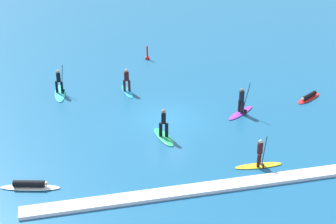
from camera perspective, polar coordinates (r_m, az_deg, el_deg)
ground_plane at (r=33.01m, az=0.00°, el=-0.79°), size 120.00×120.00×0.00m
surfer_on_white_board at (r=26.82m, az=-15.34°, el=-8.00°), size 3.11×1.35×0.45m
surfer_on_blue_board at (r=37.05m, az=-4.68°, el=3.13°), size 0.84×2.59×1.81m
surfer_on_green_board at (r=30.49m, az=-0.50°, el=-2.13°), size 1.13×2.67×1.88m
surfer_on_teal_board at (r=37.52m, az=-12.15°, el=2.60°), size 0.88×3.27×2.18m
surfer_on_purple_board at (r=33.90m, az=8.27°, el=0.66°), size 2.56×2.17×2.31m
surfer_on_red_board at (r=37.35m, az=15.62°, el=1.64°), size 2.63×2.06×0.38m
surfer_on_yellow_board at (r=28.00m, az=10.27°, el=-5.26°), size 2.70×0.83×2.10m
marker_buoy at (r=43.95m, az=-2.35°, el=6.27°), size 0.38×0.38×1.30m
wave_crest at (r=25.90m, az=4.39°, el=-8.57°), size 18.43×0.90×0.18m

